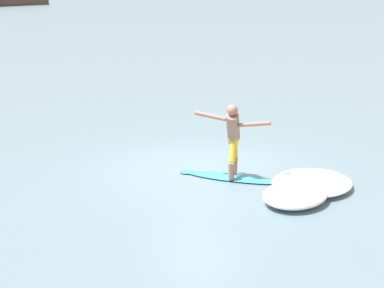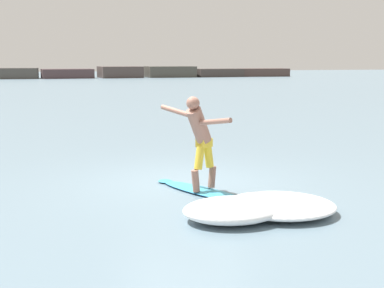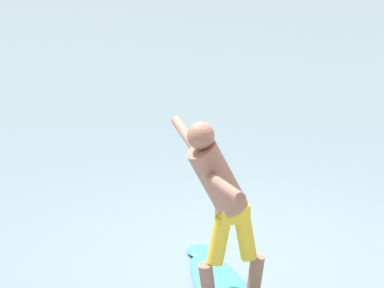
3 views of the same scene
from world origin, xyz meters
TOP-DOWN VIEW (x-y plane):
  - ground_plane at (0.00, 0.00)m, footprint 200.00×200.00m
  - surfer at (0.02, -0.95)m, footprint 1.00×1.48m

SIDE VIEW (x-z plane):
  - ground_plane at x=0.00m, z-range 0.00..0.00m
  - surfer at x=0.02m, z-range 0.23..1.99m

